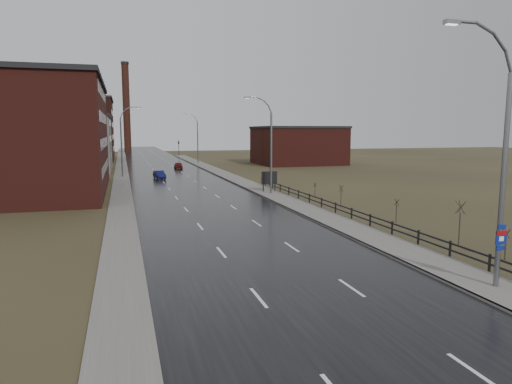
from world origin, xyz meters
TOP-DOWN VIEW (x-y plane):
  - ground at (0.00, 0.00)m, footprint 320.00×320.00m
  - road at (0.00, 60.00)m, footprint 14.00×300.00m
  - sidewalk_right at (8.60, 35.00)m, footprint 3.20×180.00m
  - curb_right at (7.08, 35.00)m, footprint 0.16×180.00m
  - sidewalk_left at (-8.20, 60.00)m, footprint 2.40×260.00m
  - warehouse_near at (-20.99, 45.00)m, footprint 22.44×28.56m
  - warehouse_mid at (-17.99, 78.00)m, footprint 16.32×20.40m
  - warehouse_far at (-22.99, 108.00)m, footprint 26.52×24.48m
  - building_right at (30.30, 82.00)m, footprint 18.36×16.32m
  - smokestack at (-6.00, 150.00)m, footprint 2.70×2.70m
  - streetlight_main at (8.47, 2.00)m, footprint 3.91×0.29m
  - streetlight_right_mid at (8.50, 36.00)m, footprint 3.36×0.28m
  - streetlight_left at (-7.70, 62.00)m, footprint 3.36×0.28m
  - streetlight_right_far at (8.50, 90.00)m, footprint 3.36×0.28m
  - guardrail at (10.30, 18.31)m, footprint 0.10×53.05m
  - shrub_b at (13.26, 5.95)m, footprint 0.44×0.46m
  - shrub_c at (13.04, 9.51)m, footprint 0.70×0.74m
  - shrub_d at (13.52, 17.39)m, footprint 0.47×0.49m
  - shrub_e at (12.64, 25.59)m, footprint 0.52×0.55m
  - shrub_f at (12.93, 32.58)m, footprint 0.40×0.42m
  - billboard at (9.10, 37.61)m, footprint 1.98×0.17m
  - traffic_light_left at (-8.00, 120.00)m, footprint 0.58×2.73m
  - traffic_light_right at (8.00, 120.00)m, footprint 0.58×2.73m
  - car_near at (-2.50, 57.22)m, footprint 1.81×4.00m
  - car_far at (2.61, 75.77)m, footprint 1.83×4.03m

SIDE VIEW (x-z plane):
  - ground at x=0.00m, z-range 0.00..0.00m
  - road at x=0.00m, z-range 0.00..0.06m
  - sidewalk_left at x=-8.20m, z-range 0.00..0.12m
  - sidewalk_right at x=8.60m, z-range 0.00..0.18m
  - curb_right at x=7.08m, z-range 0.00..0.18m
  - car_near at x=-2.50m, z-range 0.00..1.27m
  - car_far at x=2.61m, z-range 0.00..1.34m
  - guardrail at x=10.30m, z-range 0.16..1.26m
  - shrub_f at x=12.93m, z-range 0.05..1.70m
  - shrub_b at x=13.26m, z-range 0.06..1.89m
  - shrub_d at x=13.52m, z-range 0.06..2.01m
  - shrub_e at x=12.64m, z-range 0.07..2.25m
  - shrub_c at x=13.04m, z-range 0.10..3.07m
  - billboard at x=9.10m, z-range 0.44..3.03m
  - building_right at x=30.30m, z-range 0.01..8.51m
  - traffic_light_left at x=-8.00m, z-range 1.95..7.25m
  - traffic_light_right at x=8.00m, z-range 1.95..7.25m
  - warehouse_mid at x=-17.99m, z-range 0.01..10.51m
  - streetlight_right_mid at x=8.50m, z-range 0.16..11.51m
  - streetlight_left at x=-7.70m, z-range 0.16..11.51m
  - streetlight_right_far at x=8.50m, z-range 0.16..11.51m
  - streetlight_main at x=8.47m, z-range 0.01..12.11m
  - warehouse_near at x=-20.99m, z-range 0.01..13.51m
  - warehouse_far at x=-22.99m, z-range 0.01..15.51m
  - smokestack at x=-6.00m, z-range 0.15..30.85m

